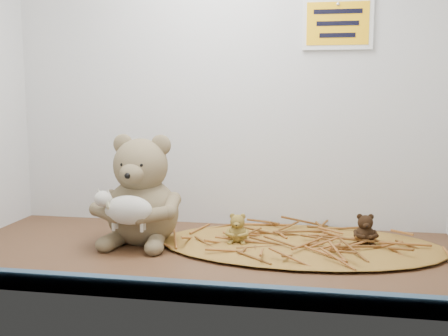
% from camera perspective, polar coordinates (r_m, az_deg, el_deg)
% --- Properties ---
extents(alcove_shell, '(1.20, 0.60, 0.90)m').
position_cam_1_polar(alcove_shell, '(1.36, -1.53, 10.94)').
color(alcove_shell, '#432817').
rests_on(alcove_shell, ground).
extents(front_rail, '(1.19, 0.02, 0.04)m').
position_cam_1_polar(front_rail, '(1.05, -5.83, -12.18)').
color(front_rail, '#344E64').
rests_on(front_rail, shelf_floor).
extents(straw_bed, '(0.69, 0.40, 0.01)m').
position_cam_1_polar(straw_bed, '(1.39, 7.79, -7.72)').
color(straw_bed, brown).
rests_on(straw_bed, shelf_floor).
extents(main_teddy, '(0.23, 0.24, 0.27)m').
position_cam_1_polar(main_teddy, '(1.40, -8.34, -2.15)').
color(main_teddy, olive).
rests_on(main_teddy, shelf_floor).
extents(toy_lamb, '(0.15, 0.09, 0.10)m').
position_cam_1_polar(toy_lamb, '(1.32, -9.68, -4.24)').
color(toy_lamb, beige).
rests_on(toy_lamb, main_teddy).
extents(mini_teddy_tan, '(0.06, 0.06, 0.07)m').
position_cam_1_polar(mini_teddy_tan, '(1.37, 1.39, -5.98)').
color(mini_teddy_tan, olive).
rests_on(mini_teddy_tan, straw_bed).
extents(mini_teddy_brown, '(0.07, 0.07, 0.07)m').
position_cam_1_polar(mini_teddy_brown, '(1.40, 14.13, -5.91)').
color(mini_teddy_brown, black).
rests_on(mini_teddy_brown, straw_bed).
extents(wall_sign, '(0.16, 0.01, 0.11)m').
position_cam_1_polar(wall_sign, '(1.54, 11.47, 14.18)').
color(wall_sign, '#EFA80C').
rests_on(wall_sign, back_wall).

